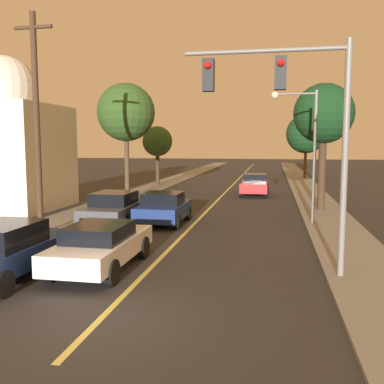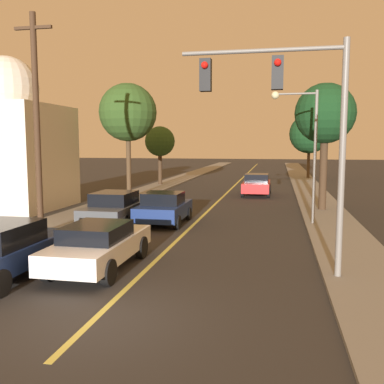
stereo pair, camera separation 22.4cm
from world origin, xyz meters
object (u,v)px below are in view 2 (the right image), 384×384
at_px(tree_left_far, 160,142).
at_px(tree_right_far, 309,134).
at_px(car_outer_lane_front, 5,250).
at_px(traffic_signal_mast, 290,110).
at_px(domed_building_left, 10,145).
at_px(car_near_lane_second, 164,208).
at_px(streetlamp_right, 303,136).
at_px(car_outer_lane_second, 116,207).
at_px(car_far_oncoming, 257,184).
at_px(tree_right_near, 325,115).
at_px(car_near_lane_front, 99,245).
at_px(tree_left_near, 128,113).
at_px(utility_pole_left, 37,121).

distance_m(tree_left_far, tree_right_far, 17.28).
distance_m(car_outer_lane_front, traffic_signal_mast, 8.91).
bearing_deg(domed_building_left, car_outer_lane_front, -56.60).
height_order(car_near_lane_second, streetlamp_right, streetlamp_right).
relative_size(streetlamp_right, tree_right_far, 0.89).
height_order(car_outer_lane_second, car_far_oncoming, car_far_oncoming).
xyz_separation_m(tree_right_near, domed_building_left, (-17.90, -2.31, -1.67)).
bearing_deg(car_far_oncoming, car_outer_lane_second, 64.68).
distance_m(car_near_lane_front, car_outer_lane_second, 7.48).
height_order(car_outer_lane_front, traffic_signal_mast, traffic_signal_mast).
xyz_separation_m(car_outer_lane_second, traffic_signal_mast, (7.84, -6.79, 3.93)).
distance_m(car_outer_lane_front, tree_right_far, 39.15).
xyz_separation_m(car_near_lane_front, traffic_signal_mast, (5.57, 0.34, 3.96)).
xyz_separation_m(tree_left_near, domed_building_left, (-5.34, -5.45, -2.16)).
xyz_separation_m(car_near_lane_second, car_outer_lane_front, (-2.26, -8.85, 0.04)).
relative_size(car_near_lane_second, car_far_oncoming, 0.89).
relative_size(car_near_lane_second, utility_pole_left, 0.44).
bearing_deg(car_outer_lane_front, car_near_lane_front, 29.89).
height_order(traffic_signal_mast, streetlamp_right, traffic_signal_mast).
bearing_deg(car_near_lane_second, utility_pole_left, -140.28).
bearing_deg(streetlamp_right, car_near_lane_second, -171.44).
xyz_separation_m(traffic_signal_mast, tree_left_near, (-10.37, 15.76, 1.17)).
bearing_deg(utility_pole_left, tree_left_far, 92.53).
xyz_separation_m(car_outer_lane_front, utility_pole_left, (-2.04, 5.28, 3.88)).
bearing_deg(streetlamp_right, car_outer_lane_front, -131.37).
distance_m(car_near_lane_front, utility_pole_left, 7.06).
relative_size(car_near_lane_second, tree_right_far, 0.57).
xyz_separation_m(car_far_oncoming, tree_left_near, (-8.55, -3.75, 5.08)).
bearing_deg(tree_left_far, streetlamp_right, -55.94).
height_order(car_outer_lane_second, streetlamp_right, streetlamp_right).
relative_size(car_near_lane_front, tree_left_far, 0.88).
bearing_deg(traffic_signal_mast, streetlamp_right, 84.39).
distance_m(streetlamp_right, utility_pole_left, 11.61).
height_order(car_far_oncoming, tree_left_near, tree_left_near).
height_order(utility_pole_left, tree_right_far, utility_pole_left).
bearing_deg(tree_left_far, car_far_oncoming, -33.14).
distance_m(car_outer_lane_second, tree_right_near, 12.47).
bearing_deg(tree_left_near, domed_building_left, -134.38).
bearing_deg(car_near_lane_front, traffic_signal_mast, 3.48).
distance_m(car_far_oncoming, traffic_signal_mast, 19.98).
relative_size(car_outer_lane_front, car_outer_lane_second, 1.04).
bearing_deg(traffic_signal_mast, car_outer_lane_front, -168.19).
height_order(car_outer_lane_front, utility_pole_left, utility_pole_left).
relative_size(car_outer_lane_second, domed_building_left, 0.54).
xyz_separation_m(traffic_signal_mast, streetlamp_right, (0.80, 8.17, -0.58)).
xyz_separation_m(car_outer_lane_front, traffic_signal_mast, (7.84, 1.64, 3.91)).
relative_size(traffic_signal_mast, domed_building_left, 0.74).
bearing_deg(tree_left_near, car_near_lane_second, -60.68).
xyz_separation_m(car_far_oncoming, tree_right_near, (4.01, -6.90, 4.59)).
distance_m(car_outer_lane_second, tree_left_near, 10.62).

